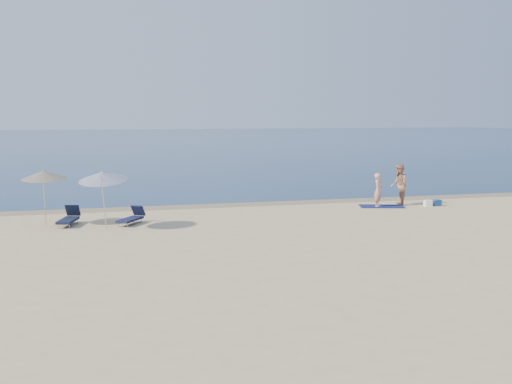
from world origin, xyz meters
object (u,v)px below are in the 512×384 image
(person_right, at_px, (399,185))
(blue_cooler, at_px, (436,203))
(umbrella_near, at_px, (103,176))
(person_left, at_px, (378,190))

(person_right, distance_m, blue_cooler, 1.93)
(umbrella_near, bearing_deg, person_left, 36.00)
(person_left, distance_m, person_right, 1.26)
(person_left, relative_size, blue_cooler, 3.91)
(blue_cooler, distance_m, umbrella_near, 15.54)
(person_right, height_order, blue_cooler, person_right)
(person_right, relative_size, umbrella_near, 0.81)
(person_left, height_order, umbrella_near, umbrella_near)
(person_right, xyz_separation_m, blue_cooler, (1.61, -0.67, -0.83))
(blue_cooler, bearing_deg, person_left, 166.90)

